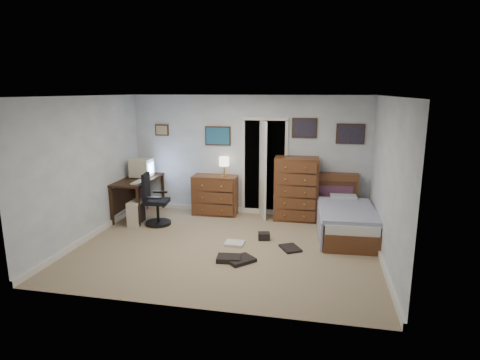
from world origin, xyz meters
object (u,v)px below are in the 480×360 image
low_dresser (215,195)px  bed (345,221)px  computer_desk (134,187)px  office_chair (155,205)px  tall_dresser (296,189)px

low_dresser → bed: bearing=-19.8°
computer_desk → bed: bearing=-6.0°
computer_desk → bed: size_ratio=0.76×
office_chair → bed: bearing=-6.3°
tall_dresser → bed: 1.29m
bed → low_dresser: bearing=159.7°
office_chair → tall_dresser: bearing=10.6°
tall_dresser → bed: tall_dresser is taller
low_dresser → office_chair: bearing=-139.3°
computer_desk → tall_dresser: size_ratio=1.09×
computer_desk → low_dresser: 1.70m
office_chair → computer_desk: bearing=136.3°
office_chair → tall_dresser: tall_dresser is taller
tall_dresser → bed: size_ratio=0.69×
tall_dresser → low_dresser: bearing=175.9°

